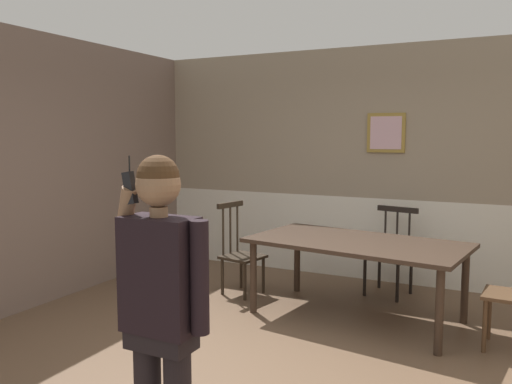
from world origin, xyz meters
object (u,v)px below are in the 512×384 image
object	(u,v)px
chair_by_doorway	(390,253)
person_figure	(162,301)
dining_table	(357,248)
chair_near_window	(240,252)

from	to	relation	value
chair_by_doorway	person_figure	xyz separation A→B (m)	(-0.34, -3.78, 0.51)
dining_table	chair_by_doorway	bearing A→B (deg)	81.84
chair_near_window	person_figure	world-z (taller)	person_figure
dining_table	person_figure	bearing A→B (deg)	-94.13
dining_table	chair_near_window	world-z (taller)	chair_near_window
dining_table	person_figure	distance (m)	2.88
dining_table	chair_near_window	distance (m)	1.43
chair_near_window	person_figure	xyz separation A→B (m)	(1.19, -3.05, 0.50)
dining_table	chair_near_window	bearing A→B (deg)	171.87
person_figure	dining_table	bearing A→B (deg)	-93.42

